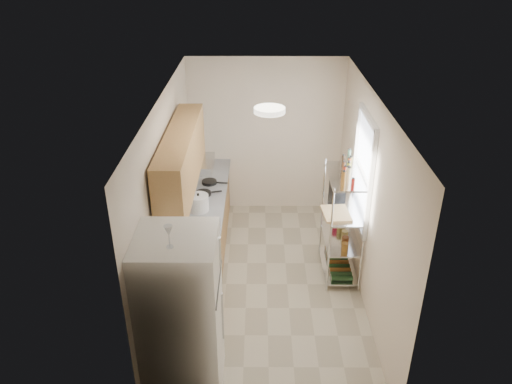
% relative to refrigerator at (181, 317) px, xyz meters
% --- Properties ---
extents(room, '(2.52, 4.42, 2.62)m').
position_rel_refrigerator_xyz_m(room, '(0.87, 1.69, 0.38)').
color(room, '#B4AB92').
rests_on(room, ground).
extents(counter_run, '(0.63, 3.51, 0.90)m').
position_rel_refrigerator_xyz_m(counter_run, '(-0.05, 2.13, -0.46)').
color(counter_run, '#AD7A4A').
rests_on(counter_run, ground).
extents(upper_cabinets, '(0.33, 2.20, 0.72)m').
position_rel_refrigerator_xyz_m(upper_cabinets, '(-0.18, 1.79, 0.89)').
color(upper_cabinets, '#AD7A4A').
rests_on(upper_cabinets, room).
extents(range_hood, '(0.50, 0.60, 0.12)m').
position_rel_refrigerator_xyz_m(range_hood, '(-0.13, 2.59, 0.47)').
color(range_hood, '#B7BABC').
rests_on(range_hood, room).
extents(window, '(0.06, 1.00, 1.46)m').
position_rel_refrigerator_xyz_m(window, '(2.10, 2.04, 0.63)').
color(window, white).
rests_on(window, room).
extents(bakers_rack, '(0.45, 0.90, 1.73)m').
position_rel_refrigerator_xyz_m(bakers_rack, '(1.88, 1.99, 0.19)').
color(bakers_rack, silver).
rests_on(bakers_rack, ground).
extents(ceiling_dome, '(0.34, 0.34, 0.05)m').
position_rel_refrigerator_xyz_m(ceiling_dome, '(0.87, 1.39, 1.65)').
color(ceiling_dome, white).
rests_on(ceiling_dome, room).
extents(refrigerator, '(0.76, 0.76, 1.84)m').
position_rel_refrigerator_xyz_m(refrigerator, '(0.00, 0.00, 0.00)').
color(refrigerator, white).
rests_on(refrigerator, ground).
extents(wine_glass_a, '(0.08, 0.08, 0.22)m').
position_rel_refrigerator_xyz_m(wine_glass_a, '(-0.02, -0.15, 1.03)').
color(wine_glass_a, silver).
rests_on(wine_glass_a, refrigerator).
extents(wine_glass_b, '(0.08, 0.08, 0.21)m').
position_rel_refrigerator_xyz_m(wine_glass_b, '(-0.02, -0.14, 1.02)').
color(wine_glass_b, silver).
rests_on(wine_glass_b, refrigerator).
extents(rice_cooker, '(0.28, 0.28, 0.22)m').
position_rel_refrigerator_xyz_m(rice_cooker, '(-0.06, 2.15, 0.09)').
color(rice_cooker, silver).
rests_on(rice_cooker, counter_run).
extents(frying_pan_large, '(0.29, 0.29, 0.04)m').
position_rel_refrigerator_xyz_m(frying_pan_large, '(-0.05, 2.60, 0.00)').
color(frying_pan_large, black).
rests_on(frying_pan_large, counter_run).
extents(frying_pan_small, '(0.25, 0.25, 0.05)m').
position_rel_refrigerator_xyz_m(frying_pan_small, '(0.01, 2.97, 0.01)').
color(frying_pan_small, black).
rests_on(frying_pan_small, counter_run).
extents(cutting_board, '(0.37, 0.46, 0.03)m').
position_rel_refrigerator_xyz_m(cutting_board, '(1.76, 1.85, 0.11)').
color(cutting_board, tan).
rests_on(cutting_board, bakers_rack).
extents(espresso_machine, '(0.20, 0.28, 0.30)m').
position_rel_refrigerator_xyz_m(espresso_machine, '(1.83, 2.30, 0.24)').
color(espresso_machine, black).
rests_on(espresso_machine, bakers_rack).
extents(storage_bag, '(0.14, 0.16, 0.16)m').
position_rel_refrigerator_xyz_m(storage_bag, '(1.87, 2.32, -0.28)').
color(storage_bag, maroon).
rests_on(storage_bag, bakers_rack).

